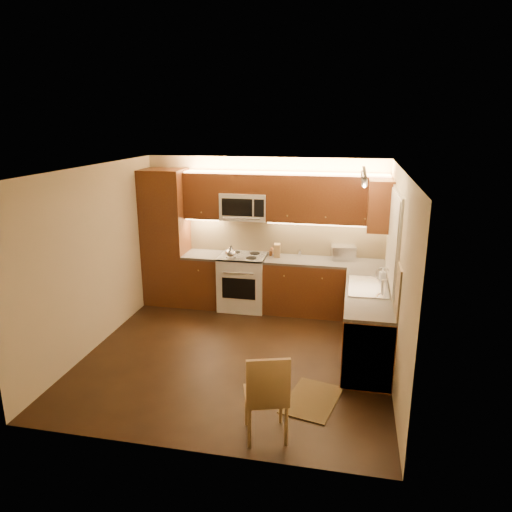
% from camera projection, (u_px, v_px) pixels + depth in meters
% --- Properties ---
extents(floor, '(4.00, 4.00, 0.01)m').
position_uv_depth(floor, '(237.00, 354.00, 6.46)').
color(floor, black).
rests_on(floor, ground).
extents(ceiling, '(4.00, 4.00, 0.01)m').
position_uv_depth(ceiling, '(235.00, 169.00, 5.77)').
color(ceiling, beige).
rests_on(ceiling, ground).
extents(wall_back, '(4.00, 0.01, 2.50)m').
position_uv_depth(wall_back, '(265.00, 232.00, 8.00)').
color(wall_back, '#BFAF8C').
rests_on(wall_back, ground).
extents(wall_front, '(4.00, 0.01, 2.50)m').
position_uv_depth(wall_front, '(182.00, 332.00, 4.24)').
color(wall_front, '#BFAF8C').
rests_on(wall_front, ground).
extents(wall_left, '(0.01, 4.00, 2.50)m').
position_uv_depth(wall_left, '(95.00, 258.00, 6.50)').
color(wall_left, '#BFAF8C').
rests_on(wall_left, ground).
extents(wall_right, '(0.01, 4.00, 2.50)m').
position_uv_depth(wall_right, '(397.00, 277.00, 5.73)').
color(wall_right, '#BFAF8C').
rests_on(wall_right, ground).
extents(pantry, '(0.70, 0.60, 2.30)m').
position_uv_depth(pantry, '(166.00, 238.00, 8.07)').
color(pantry, '#4D1E10').
rests_on(pantry, floor).
extents(base_cab_back_left, '(0.62, 0.60, 0.86)m').
position_uv_depth(base_cab_back_left, '(204.00, 280.00, 8.14)').
color(base_cab_back_left, '#4D1E10').
rests_on(base_cab_back_left, floor).
extents(counter_back_left, '(0.62, 0.60, 0.04)m').
position_uv_depth(counter_back_left, '(204.00, 255.00, 8.01)').
color(counter_back_left, '#363531').
rests_on(counter_back_left, base_cab_back_left).
extents(base_cab_back_right, '(1.92, 0.60, 0.86)m').
position_uv_depth(base_cab_back_right, '(323.00, 288.00, 7.75)').
color(base_cab_back_right, '#4D1E10').
rests_on(base_cab_back_right, floor).
extents(counter_back_right, '(1.92, 0.60, 0.04)m').
position_uv_depth(counter_back_right, '(325.00, 262.00, 7.62)').
color(counter_back_right, '#363531').
rests_on(counter_back_right, base_cab_back_right).
extents(base_cab_right, '(0.60, 2.00, 0.86)m').
position_uv_depth(base_cab_right, '(366.00, 324.00, 6.39)').
color(base_cab_right, '#4D1E10').
rests_on(base_cab_right, floor).
extents(counter_right, '(0.60, 2.00, 0.04)m').
position_uv_depth(counter_right, '(368.00, 292.00, 6.27)').
color(counter_right, '#363531').
rests_on(counter_right, base_cab_right).
extents(dishwasher, '(0.58, 0.60, 0.84)m').
position_uv_depth(dishwasher, '(367.00, 347.00, 5.73)').
color(dishwasher, silver).
rests_on(dishwasher, floor).
extents(backsplash_back, '(3.30, 0.02, 0.60)m').
position_uv_depth(backsplash_back, '(285.00, 236.00, 7.94)').
color(backsplash_back, tan).
rests_on(backsplash_back, wall_back).
extents(backsplash_right, '(0.02, 2.00, 0.60)m').
position_uv_depth(backsplash_right, '(393.00, 271.00, 6.13)').
color(backsplash_right, tan).
rests_on(backsplash_right, wall_right).
extents(upper_cab_back_left, '(0.62, 0.35, 0.75)m').
position_uv_depth(upper_cab_back_left, '(204.00, 195.00, 7.86)').
color(upper_cab_back_left, '#4D1E10').
rests_on(upper_cab_back_left, wall_back).
extents(upper_cab_back_right, '(1.92, 0.35, 0.75)m').
position_uv_depth(upper_cab_back_right, '(328.00, 199.00, 7.46)').
color(upper_cab_back_right, '#4D1E10').
rests_on(upper_cab_back_right, wall_back).
extents(upper_cab_bridge, '(0.76, 0.35, 0.31)m').
position_uv_depth(upper_cab_bridge, '(245.00, 183.00, 7.66)').
color(upper_cab_bridge, '#4D1E10').
rests_on(upper_cab_bridge, wall_back).
extents(upper_cab_right_corner, '(0.35, 0.50, 0.75)m').
position_uv_depth(upper_cab_right_corner, '(380.00, 205.00, 6.91)').
color(upper_cab_right_corner, '#4D1E10').
rests_on(upper_cab_right_corner, wall_right).
extents(stove, '(0.76, 0.65, 0.92)m').
position_uv_depth(stove, '(243.00, 282.00, 7.97)').
color(stove, silver).
rests_on(stove, floor).
extents(microwave, '(0.76, 0.38, 0.44)m').
position_uv_depth(microwave, '(245.00, 206.00, 7.75)').
color(microwave, silver).
rests_on(microwave, wall_back).
extents(window_frame, '(0.03, 1.44, 1.24)m').
position_uv_depth(window_frame, '(394.00, 238.00, 6.16)').
color(window_frame, silver).
rests_on(window_frame, wall_right).
extents(window_blinds, '(0.02, 1.36, 1.16)m').
position_uv_depth(window_blinds, '(393.00, 238.00, 6.16)').
color(window_blinds, silver).
rests_on(window_blinds, wall_right).
extents(sink, '(0.52, 0.86, 0.15)m').
position_uv_depth(sink, '(369.00, 282.00, 6.38)').
color(sink, silver).
rests_on(sink, counter_right).
extents(faucet, '(0.20, 0.04, 0.30)m').
position_uv_depth(faucet, '(383.00, 278.00, 6.33)').
color(faucet, silver).
rests_on(faucet, counter_right).
extents(track_light_bar, '(0.04, 1.20, 0.03)m').
position_uv_depth(track_light_bar, '(364.00, 172.00, 5.86)').
color(track_light_bar, silver).
rests_on(track_light_bar, ceiling).
extents(kettle, '(0.19, 0.19, 0.21)m').
position_uv_depth(kettle, '(231.00, 252.00, 7.64)').
color(kettle, silver).
rests_on(kettle, stove).
extents(toaster_oven, '(0.42, 0.34, 0.23)m').
position_uv_depth(toaster_oven, '(343.00, 252.00, 7.68)').
color(toaster_oven, silver).
rests_on(toaster_oven, counter_back_right).
extents(knife_block, '(0.12, 0.17, 0.22)m').
position_uv_depth(knife_block, '(277.00, 250.00, 7.81)').
color(knife_block, '#9E7647').
rests_on(knife_block, counter_back_right).
extents(spice_jar_a, '(0.05, 0.05, 0.09)m').
position_uv_depth(spice_jar_a, '(271.00, 252.00, 7.93)').
color(spice_jar_a, silver).
rests_on(spice_jar_a, counter_back_right).
extents(spice_jar_b, '(0.06, 0.06, 0.09)m').
position_uv_depth(spice_jar_b, '(271.00, 253.00, 7.88)').
color(spice_jar_b, brown).
rests_on(spice_jar_b, counter_back_right).
extents(spice_jar_c, '(0.06, 0.06, 0.10)m').
position_uv_depth(spice_jar_c, '(300.00, 253.00, 7.85)').
color(spice_jar_c, silver).
rests_on(spice_jar_c, counter_back_right).
extents(spice_jar_d, '(0.06, 0.06, 0.11)m').
position_uv_depth(spice_jar_d, '(272.00, 251.00, 8.00)').
color(spice_jar_d, '#A76232').
rests_on(spice_jar_d, counter_back_right).
extents(soap_bottle, '(0.10, 0.10, 0.17)m').
position_uv_depth(soap_bottle, '(383.00, 274.00, 6.69)').
color(soap_bottle, white).
rests_on(soap_bottle, counter_right).
extents(rug, '(0.71, 0.91, 0.01)m').
position_uv_depth(rug, '(312.00, 400.00, 5.40)').
color(rug, black).
rests_on(rug, floor).
extents(dining_chair, '(0.52, 0.52, 0.95)m').
position_uv_depth(dining_chair, '(266.00, 393.00, 4.69)').
color(dining_chair, '#9E7647').
rests_on(dining_chair, floor).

